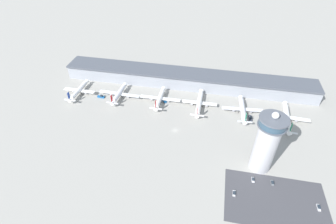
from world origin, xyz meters
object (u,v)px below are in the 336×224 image
object	(u,v)px
airplane_gate_foxtrot	(287,117)
car_grey_coupe	(319,207)
airplane_gate_bravo	(119,94)
car_yellow_taxi	(234,193)
control_tower	(266,143)
car_silver_sedan	(272,183)
service_truck_catering	(164,100)
service_truck_baggage	(250,118)
airplane_gate_delta	(199,103)
airplane_gate_echo	(243,109)
airplane_gate_charlie	(160,98)
service_truck_fuel	(101,97)
airplane_gate_alpha	(79,90)
car_blue_compact	(253,180)

from	to	relation	value
airplane_gate_foxtrot	car_grey_coupe	world-z (taller)	airplane_gate_foxtrot
airplane_gate_bravo	car_yellow_taxi	size ratio (longest dim) A/B	9.27
control_tower	car_silver_sedan	distance (m)	28.15
service_truck_catering	service_truck_baggage	xyz separation A→B (m)	(79.66, -11.03, -0.01)
airplane_gate_delta	car_silver_sedan	size ratio (longest dim) A/B	9.27
airplane_gate_echo	car_yellow_taxi	bearing A→B (deg)	-94.37
car_yellow_taxi	airplane_gate_charlie	bearing A→B (deg)	128.16
control_tower	airplane_gate_foxtrot	size ratio (longest dim) A/B	1.17
airplane_gate_delta	service_truck_fuel	world-z (taller)	airplane_gate_delta
airplane_gate_alpha	service_truck_fuel	size ratio (longest dim) A/B	5.05
car_grey_coupe	airplane_gate_alpha	bearing A→B (deg)	156.94
service_truck_baggage	car_silver_sedan	xyz separation A→B (m)	(11.81, -66.32, -0.50)
car_yellow_taxi	car_silver_sedan	xyz separation A→B (m)	(25.47, 13.35, 0.02)
airplane_gate_echo	service_truck_catering	distance (m)	72.83
car_yellow_taxi	control_tower	bearing A→B (deg)	56.94
airplane_gate_bravo	car_silver_sedan	distance (m)	154.67
airplane_gate_echo	airplane_gate_bravo	bearing A→B (deg)	179.27
airplane_gate_delta	airplane_gate_bravo	bearing A→B (deg)	-179.31
control_tower	car_yellow_taxi	xyz separation A→B (m)	(-17.48, -26.85, -23.39)
control_tower	airplane_gate_echo	size ratio (longest dim) A/B	1.31
service_truck_baggage	airplane_gate_bravo	bearing A→B (deg)	176.14
airplane_gate_foxtrot	service_truck_fuel	bearing A→B (deg)	179.37
airplane_gate_alpha	car_yellow_taxi	distance (m)	173.74
airplane_gate_echo	car_silver_sedan	bearing A→B (deg)	-75.55
service_truck_fuel	car_yellow_taxi	size ratio (longest dim) A/B	1.62
airplane_gate_echo	service_truck_fuel	xyz separation A→B (m)	(-134.06, -1.79, -3.78)
car_blue_compact	airplane_gate_delta	bearing A→B (deg)	120.78
car_yellow_taxi	service_truck_baggage	bearing A→B (deg)	80.27
airplane_gate_charlie	airplane_gate_alpha	bearing A→B (deg)	-178.40
service_truck_catering	service_truck_baggage	world-z (taller)	service_truck_catering
airplane_gate_bravo	service_truck_baggage	bearing A→B (deg)	-3.86
airplane_gate_charlie	airplane_gate_foxtrot	xyz separation A→B (m)	(113.28, -5.58, -0.07)
airplane_gate_foxtrot	car_yellow_taxi	size ratio (longest dim) A/B	9.61
airplane_gate_bravo	car_silver_sedan	size ratio (longest dim) A/B	9.58
airplane_gate_bravo	car_grey_coupe	bearing A→B (deg)	-28.59
airplane_gate_charlie	car_grey_coupe	world-z (taller)	airplane_gate_charlie
airplane_gate_alpha	airplane_gate_delta	bearing A→B (deg)	1.35
control_tower	service_truck_fuel	bearing A→B (deg)	158.23
control_tower	airplane_gate_alpha	world-z (taller)	control_tower
airplane_gate_alpha	airplane_gate_charlie	xyz separation A→B (m)	(81.35, 2.27, 0.37)
car_grey_coupe	airplane_gate_charlie	bearing A→B (deg)	143.86
airplane_gate_foxtrot	car_yellow_taxi	world-z (taller)	airplane_gate_foxtrot
airplane_gate_delta	service_truck_baggage	xyz separation A→B (m)	(45.97, -9.27, -3.35)
service_truck_fuel	car_blue_compact	bearing A→B (deg)	-26.97
control_tower	airplane_gate_echo	bearing A→B (deg)	100.32
service_truck_catering	airplane_gate_alpha	bearing A→B (deg)	-176.93
airplane_gate_bravo	airplane_gate_foxtrot	bearing A→B (deg)	-1.92
car_blue_compact	service_truck_fuel	bearing A→B (deg)	153.03
car_yellow_taxi	car_blue_compact	bearing A→B (deg)	46.56
airplane_gate_alpha	car_grey_coupe	xyz separation A→B (m)	(202.57, -86.24, -3.69)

